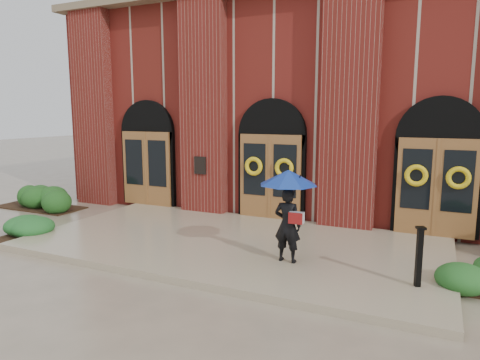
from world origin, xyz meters
The scene contains 8 objects.
ground centered at (0.00, 0.00, 0.00)m, with size 90.00×90.00×0.00m, color gray.
landing centered at (0.00, 0.15, 0.07)m, with size 10.00×5.30×0.15m, color tan.
church_building centered at (0.00, 8.78, 3.50)m, with size 16.20×12.53×7.00m.
man_with_umbrella centered at (1.72, -0.72, 1.53)m, with size 1.27×1.27×1.97m.
metal_post centered at (4.30, -0.98, 0.74)m, with size 0.20×0.20×1.12m.
hedge_wall_left centered at (-8.00, 1.23, 0.37)m, with size 2.87×1.15×0.74m, color #1C4918.
hedge_front_left centered at (-5.10, -1.78, 0.25)m, with size 1.43×1.22×0.50m, color #1E5822.
hedge_front_right centered at (5.10, -0.03, 0.26)m, with size 1.45×1.24×0.51m, color #20531E.
Camera 1 is at (4.49, -9.04, 3.27)m, focal length 32.00 mm.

